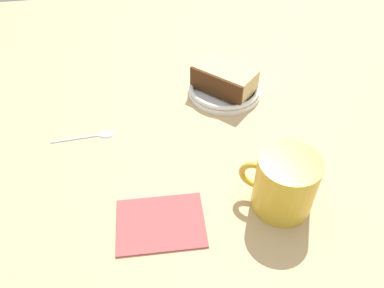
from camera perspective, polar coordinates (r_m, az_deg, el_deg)
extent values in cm
cube|color=tan|center=(72.60, 3.86, 1.76)|extent=(123.44, 123.44, 3.03)
cylinder|color=white|center=(79.26, 4.79, 7.83)|extent=(14.63, 14.63, 1.04)
torus|color=white|center=(78.67, 4.83, 8.41)|extent=(14.40, 14.40, 0.94)
cube|color=#472814|center=(78.77, 4.83, 8.31)|extent=(12.74, 12.80, 0.60)
cube|color=#DBC184|center=(77.36, 4.93, 9.78)|extent=(12.74, 12.80, 4.30)
cube|color=#472814|center=(74.91, 3.51, 8.57)|extent=(8.64, 8.78, 4.30)
cylinder|color=gold|center=(57.28, 13.68, -5.76)|extent=(8.93, 8.93, 9.36)
cylinder|color=#47230F|center=(55.46, 14.10, -4.12)|extent=(7.86, 7.86, 0.40)
torus|color=gold|center=(57.51, 9.37, -4.58)|extent=(3.36, 4.79, 5.03)
ellipsoid|color=silver|center=(71.16, -12.54, 1.62)|extent=(2.20, 3.13, 0.80)
cylinder|color=silver|center=(71.79, -17.02, 0.82)|extent=(1.06, 8.43, 0.50)
cube|color=#B24C4C|center=(57.19, -4.69, -11.52)|extent=(10.01, 13.16, 0.60)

